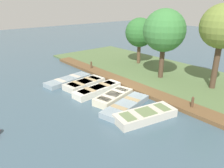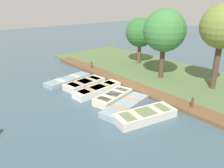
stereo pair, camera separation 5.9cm
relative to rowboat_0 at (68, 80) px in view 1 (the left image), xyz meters
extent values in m
plane|color=#425B6B|center=(-1.71, 3.96, -0.16)|extent=(80.00, 80.00, 0.00)
cube|color=#567042|center=(-6.71, 3.96, -0.10)|extent=(8.00, 24.00, 0.14)
cube|color=brown|center=(-2.90, 3.96, -0.05)|extent=(1.14, 19.67, 0.22)
cube|color=#8C9EA8|center=(0.00, 0.00, -0.01)|extent=(3.65, 1.60, 0.31)
cube|color=teal|center=(0.00, 0.00, 0.13)|extent=(2.99, 1.27, 0.02)
cube|color=beige|center=(0.66, 0.10, 0.16)|extent=(0.50, 1.03, 0.03)
cube|color=beige|center=(-0.66, -0.10, 0.16)|extent=(0.50, 1.03, 0.03)
cube|color=beige|center=(-0.45, 1.50, 0.04)|extent=(3.05, 1.58, 0.40)
cube|color=beige|center=(-0.45, 1.50, 0.22)|extent=(2.49, 1.25, 0.03)
cube|color=tan|center=(0.10, 1.58, 0.25)|extent=(0.44, 1.14, 0.03)
cube|color=tan|center=(-1.00, 1.43, 0.25)|extent=(0.44, 1.14, 0.03)
cube|color=silver|center=(-0.47, 3.00, 0.04)|extent=(3.45, 1.25, 0.41)
cube|color=teal|center=(-0.47, 3.00, 0.23)|extent=(2.82, 0.99, 0.03)
cube|color=tan|center=(0.17, 3.06, 0.26)|extent=(0.41, 0.91, 0.03)
cube|color=tan|center=(-1.11, 2.95, 0.26)|extent=(0.41, 0.91, 0.03)
cube|color=beige|center=(-0.54, 4.53, 0.05)|extent=(2.88, 1.68, 0.42)
cube|color=#6B7F51|center=(-0.54, 4.53, 0.24)|extent=(2.35, 1.34, 0.03)
cube|color=beige|center=(-0.04, 4.65, 0.27)|extent=(0.50, 1.02, 0.03)
cube|color=beige|center=(-1.04, 4.40, 0.27)|extent=(0.50, 1.02, 0.03)
cube|color=#8C9EA8|center=(-0.38, 5.77, -0.01)|extent=(3.60, 1.78, 0.31)
cube|color=#4C709E|center=(-0.38, 5.77, 0.14)|extent=(2.94, 1.42, 0.02)
cube|color=tan|center=(0.26, 5.92, 0.16)|extent=(0.55, 0.99, 0.03)
cube|color=tan|center=(-1.02, 5.62, 0.16)|extent=(0.55, 0.99, 0.03)
cube|color=beige|center=(-0.32, 7.27, 0.05)|extent=(3.39, 1.81, 0.42)
cube|color=#6B7F51|center=(-0.32, 7.27, 0.24)|extent=(2.77, 1.44, 0.03)
cube|color=beige|center=(0.28, 7.14, 0.27)|extent=(0.54, 1.12, 0.03)
cube|color=beige|center=(-0.92, 7.39, 0.27)|extent=(0.54, 1.12, 0.03)
cylinder|color=brown|center=(-2.93, -1.21, 0.21)|extent=(0.14, 0.14, 0.74)
sphere|color=brown|center=(-2.93, -1.21, 0.60)|extent=(0.13, 0.13, 0.13)
cylinder|color=brown|center=(-2.93, 8.28, 0.21)|extent=(0.14, 0.14, 0.74)
sphere|color=brown|center=(-2.93, 8.28, 0.60)|extent=(0.13, 0.13, 0.13)
cylinder|color=brown|center=(-7.48, -0.03, 0.96)|extent=(0.32, 0.32, 2.25)
sphere|color=#337033|center=(-7.48, -0.03, 2.80)|extent=(2.58, 2.58, 2.58)
cylinder|color=#4C3828|center=(-5.79, 3.90, 1.24)|extent=(0.36, 0.36, 2.81)
sphere|color=#3D7F3D|center=(-5.79, 3.90, 3.48)|extent=(3.02, 3.02, 3.02)
cylinder|color=#4C3828|center=(-6.70, 7.51, 1.55)|extent=(0.36, 0.36, 3.42)
sphere|color=olive|center=(-6.70, 7.51, 4.00)|extent=(2.72, 2.72, 2.72)
camera|label=1|loc=(7.20, 13.63, 5.44)|focal=35.00mm
camera|label=2|loc=(7.15, 13.67, 5.44)|focal=35.00mm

